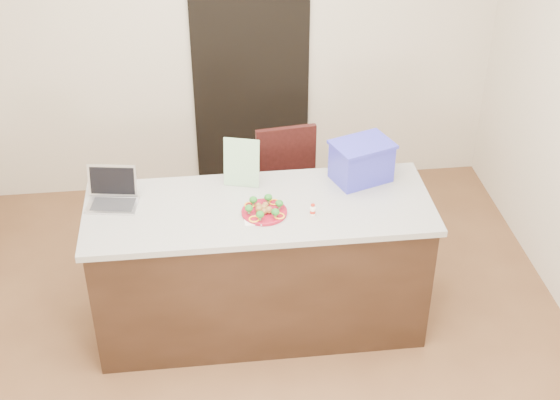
{
  "coord_description": "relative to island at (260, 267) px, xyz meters",
  "views": [
    {
      "loc": [
        -0.32,
        -3.54,
        3.49
      ],
      "look_at": [
        0.12,
        0.2,
        0.98
      ],
      "focal_mm": 50.0,
      "sensor_mm": 36.0,
      "label": 1
    }
  ],
  "objects": [
    {
      "name": "leaflet",
      "position": [
        -0.08,
        0.24,
        0.61
      ],
      "size": [
        0.22,
        0.11,
        0.31
      ],
      "primitive_type": "cube",
      "rotation": [
        -0.14,
        0.0,
        -0.28
      ],
      "color": "silver",
      "rests_on": "island"
    },
    {
      "name": "room_shell",
      "position": [
        0.0,
        -0.25,
        1.16
      ],
      "size": [
        4.0,
        4.0,
        4.0
      ],
      "color": "white",
      "rests_on": "ground"
    },
    {
      "name": "napkin",
      "position": [
        -0.03,
        -0.12,
        0.46
      ],
      "size": [
        0.15,
        0.15,
        0.01
      ],
      "primitive_type": "cube",
      "rotation": [
        0.0,
        0.0,
        0.03
      ],
      "color": "silver",
      "rests_on": "island"
    },
    {
      "name": "ground",
      "position": [
        0.0,
        -0.25,
        -0.46
      ],
      "size": [
        4.0,
        4.0,
        0.0
      ],
      "primitive_type": "plane",
      "color": "brown",
      "rests_on": "ground"
    },
    {
      "name": "pepper_rings",
      "position": [
        0.02,
        -0.08,
        0.48
      ],
      "size": [
        0.22,
        0.22,
        0.01
      ],
      "color": "#FFA31A",
      "rests_on": "plate"
    },
    {
      "name": "plate",
      "position": [
        0.02,
        -0.08,
        0.47
      ],
      "size": [
        0.27,
        0.27,
        0.02
      ],
      "rotation": [
        0.0,
        0.0,
        -0.08
      ],
      "color": "maroon",
      "rests_on": "island"
    },
    {
      "name": "doorway",
      "position": [
        0.1,
        1.73,
        0.54
      ],
      "size": [
        0.9,
        0.02,
        2.0
      ],
      "primitive_type": "cube",
      "color": "black",
      "rests_on": "ground"
    },
    {
      "name": "knife",
      "position": [
        0.0,
        -0.14,
        0.47
      ],
      "size": [
        0.03,
        0.19,
        0.01
      ],
      "rotation": [
        0.0,
        0.0,
        -0.13
      ],
      "color": "white",
      "rests_on": "napkin"
    },
    {
      "name": "fork",
      "position": [
        -0.05,
        -0.12,
        0.47
      ],
      "size": [
        0.08,
        0.14,
        0.0
      ],
      "rotation": [
        0.0,
        0.0,
        0.67
      ],
      "color": "silver",
      "rests_on": "napkin"
    },
    {
      "name": "yogurt_bottle",
      "position": [
        0.3,
        -0.13,
        0.49
      ],
      "size": [
        0.03,
        0.03,
        0.07
      ],
      "rotation": [
        0.0,
        0.0,
        0.18
      ],
      "color": "white",
      "rests_on": "island"
    },
    {
      "name": "island",
      "position": [
        0.0,
        0.0,
        0.0
      ],
      "size": [
        2.06,
        0.76,
        0.92
      ],
      "color": "black",
      "rests_on": "ground"
    },
    {
      "name": "blue_box",
      "position": [
        0.65,
        0.22,
        0.59
      ],
      "size": [
        0.42,
        0.36,
        0.26
      ],
      "rotation": [
        0.0,
        0.0,
        0.35
      ],
      "color": "#302FAC",
      "rests_on": "island"
    },
    {
      "name": "broccoli",
      "position": [
        0.02,
        -0.08,
        0.51
      ],
      "size": [
        0.23,
        0.22,
        0.04
      ],
      "color": "#165516",
      "rests_on": "plate"
    },
    {
      "name": "chair",
      "position": [
        0.27,
        0.76,
        0.08
      ],
      "size": [
        0.47,
        0.47,
        0.96
      ],
      "rotation": [
        0.0,
        0.0,
        0.12
      ],
      "color": "#381210",
      "rests_on": "ground"
    },
    {
      "name": "meatballs",
      "position": [
        0.02,
        -0.08,
        0.49
      ],
      "size": [
        0.1,
        0.11,
        0.04
      ],
      "color": "olive",
      "rests_on": "plate"
    },
    {
      "name": "laptop",
      "position": [
        -0.85,
        0.15,
        0.51
      ],
      "size": [
        0.32,
        0.27,
        0.21
      ],
      "rotation": [
        0.0,
        0.0,
        -0.16
      ],
      "color": "silver",
      "rests_on": "island"
    }
  ]
}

